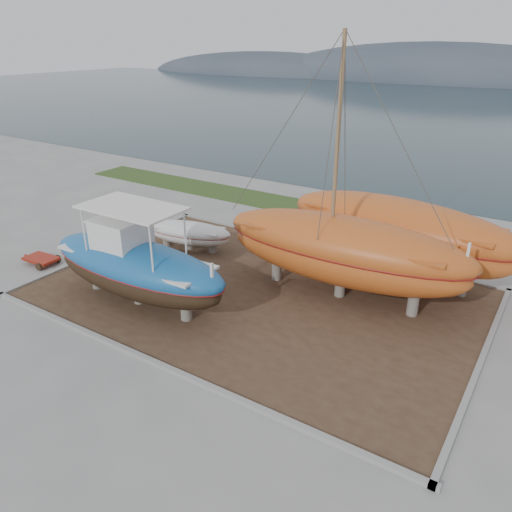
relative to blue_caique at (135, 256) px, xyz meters
The scene contains 10 objects.
ground 4.31m from the blue_caique, 10.53° to the right, with size 140.00×140.00×0.00m, color gray.
dirt_patch 5.38m from the blue_caique, 42.16° to the left, with size 18.00×12.00×0.06m, color #422D1E.
curb_frame 5.37m from the blue_caique, 42.16° to the left, with size 18.60×12.60×0.15m, color gray, non-canonical shape.
grass_strip 15.41m from the blue_caique, 76.11° to the left, with size 44.00×3.00×0.08m, color #284219.
sea 69.45m from the blue_caique, 86.97° to the left, with size 260.00×100.00×0.04m, color #1A3035, non-canonical shape.
blue_caique is the anchor object (origin of this frame).
white_dinghy 6.06m from the blue_caique, 109.24° to the left, with size 4.60×1.72×1.38m, color white, non-canonical shape.
orange_sailboat 8.99m from the blue_caique, 36.92° to the left, with size 10.67×3.14×10.41m, color #B9531C, non-canonical shape.
orange_bare_hull 11.50m from the blue_caique, 45.95° to the left, with size 10.77×3.23×3.53m, color #B9531C, non-canonical shape.
red_trailer 7.15m from the blue_caique, behind, with size 2.44×1.22×0.35m, color #9D2211, non-canonical shape.
Camera 1 is at (10.31, -11.97, 10.22)m, focal length 35.00 mm.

